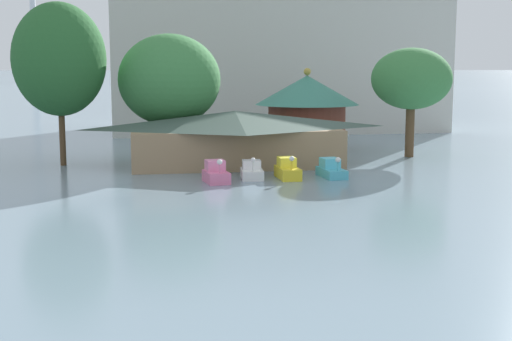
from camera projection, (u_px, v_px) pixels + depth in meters
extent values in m
cube|color=pink|center=(216.00, 177.00, 47.46)|extent=(1.77, 2.59, 0.77)
cube|color=pink|center=(215.00, 165.00, 47.63)|extent=(1.36, 1.25, 0.74)
cylinder|color=pink|center=(220.00, 169.00, 46.45)|extent=(0.14, 0.14, 0.58)
sphere|color=white|center=(220.00, 162.00, 46.38)|extent=(0.37, 0.37, 0.37)
cube|color=white|center=(252.00, 174.00, 49.12)|extent=(1.68, 2.69, 0.65)
cube|color=white|center=(252.00, 164.00, 49.34)|extent=(1.35, 1.26, 0.61)
cylinder|color=white|center=(253.00, 167.00, 48.00)|extent=(0.14, 0.14, 0.65)
sphere|color=white|center=(253.00, 160.00, 47.93)|extent=(0.32, 0.32, 0.32)
cube|color=yellow|center=(288.00, 173.00, 49.21)|extent=(1.42, 3.00, 0.78)
cube|color=yellow|center=(287.00, 162.00, 49.46)|extent=(1.19, 1.36, 0.67)
cylinder|color=yellow|center=(292.00, 165.00, 47.95)|extent=(0.14, 0.14, 0.60)
sphere|color=white|center=(292.00, 159.00, 47.88)|extent=(0.35, 0.35, 0.35)
cube|color=#4CB7CC|center=(332.00, 173.00, 49.76)|extent=(1.66, 3.07, 0.62)
cube|color=#5DCDE2|center=(330.00, 163.00, 50.02)|extent=(1.30, 1.44, 0.70)
cylinder|color=#4CB7CC|center=(338.00, 167.00, 48.55)|extent=(0.14, 0.14, 0.59)
sphere|color=white|center=(338.00, 160.00, 48.47)|extent=(0.37, 0.37, 0.37)
cube|color=#9E7F5B|center=(235.00, 146.00, 55.73)|extent=(16.12, 7.73, 2.93)
pyramid|color=#42564C|center=(235.00, 119.00, 55.41)|extent=(17.40, 8.89, 1.35)
cylinder|color=brown|center=(307.00, 126.00, 66.92)|extent=(7.32, 7.32, 4.13)
cone|color=#387F6B|center=(307.00, 90.00, 66.40)|extent=(9.79, 9.79, 2.74)
sphere|color=#B7993D|center=(307.00, 72.00, 66.15)|extent=(0.70, 0.70, 0.70)
cylinder|color=brown|center=(63.00, 141.00, 55.48)|extent=(0.48, 0.48, 3.90)
ellipsoid|color=#28602D|center=(59.00, 59.00, 54.53)|extent=(7.20, 7.20, 8.78)
cylinder|color=brown|center=(171.00, 143.00, 58.27)|extent=(0.78, 0.78, 2.92)
ellipsoid|color=#3D7F42|center=(169.00, 80.00, 57.50)|extent=(8.34, 8.34, 7.46)
cylinder|color=brown|center=(410.00, 133.00, 60.55)|extent=(0.76, 0.76, 4.08)
ellipsoid|color=#3D7F42|center=(411.00, 79.00, 59.85)|extent=(6.83, 6.83, 5.22)
cube|color=beige|center=(275.00, 66.00, 86.18)|extent=(38.81, 17.01, 15.32)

